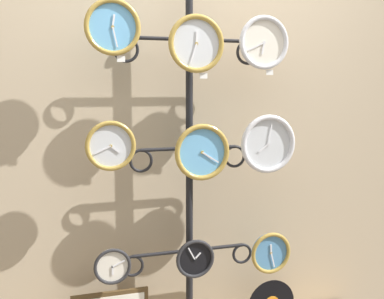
{
  "coord_description": "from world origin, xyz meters",
  "views": [
    {
      "loc": [
        -0.68,
        -1.9,
        1.45
      ],
      "look_at": [
        0.0,
        0.36,
        1.14
      ],
      "focal_mm": 42.0,
      "sensor_mm": 36.0,
      "label": 1
    }
  ],
  "objects_px": {
    "clock_top_left": "(113,27)",
    "clock_top_center": "(196,44)",
    "clock_middle_left": "(111,146)",
    "clock_top_right": "(264,43)",
    "clock_middle_right": "(268,144)",
    "display_stand": "(189,225)",
    "clock_middle_center": "(202,152)",
    "clock_bottom_right": "(271,253)",
    "clock_bottom_center": "(194,259)",
    "clock_bottom_left": "(112,266)"
  },
  "relations": [
    {
      "from": "clock_top_left",
      "to": "clock_bottom_left",
      "type": "xyz_separation_m",
      "value": [
        -0.03,
        -0.01,
        -1.2
      ]
    },
    {
      "from": "clock_top_left",
      "to": "clock_middle_left",
      "type": "distance_m",
      "value": 0.58
    },
    {
      "from": "clock_bottom_left",
      "to": "clock_middle_right",
      "type": "bearing_deg",
      "value": -1.09
    },
    {
      "from": "clock_top_center",
      "to": "clock_middle_left",
      "type": "height_order",
      "value": "clock_top_center"
    },
    {
      "from": "clock_top_center",
      "to": "clock_top_right",
      "type": "bearing_deg",
      "value": 1.17
    },
    {
      "from": "clock_middle_left",
      "to": "clock_middle_center",
      "type": "relative_size",
      "value": 0.84
    },
    {
      "from": "clock_bottom_left",
      "to": "clock_bottom_center",
      "type": "bearing_deg",
      "value": -1.71
    },
    {
      "from": "clock_middle_left",
      "to": "clock_middle_right",
      "type": "distance_m",
      "value": 0.85
    },
    {
      "from": "clock_top_center",
      "to": "clock_middle_left",
      "type": "relative_size",
      "value": 1.17
    },
    {
      "from": "clock_top_left",
      "to": "clock_top_center",
      "type": "relative_size",
      "value": 0.93
    },
    {
      "from": "clock_middle_left",
      "to": "clock_bottom_right",
      "type": "relative_size",
      "value": 1.05
    },
    {
      "from": "clock_top_left",
      "to": "clock_bottom_right",
      "type": "height_order",
      "value": "clock_top_left"
    },
    {
      "from": "display_stand",
      "to": "clock_bottom_right",
      "type": "bearing_deg",
      "value": -13.95
    },
    {
      "from": "clock_bottom_right",
      "to": "clock_top_right",
      "type": "bearing_deg",
      "value": 165.01
    },
    {
      "from": "display_stand",
      "to": "clock_bottom_right",
      "type": "xyz_separation_m",
      "value": [
        0.45,
        -0.11,
        -0.17
      ]
    },
    {
      "from": "clock_top_center",
      "to": "clock_top_right",
      "type": "distance_m",
      "value": 0.38
    },
    {
      "from": "clock_top_right",
      "to": "clock_middle_right",
      "type": "relative_size",
      "value": 0.88
    },
    {
      "from": "clock_top_right",
      "to": "clock_bottom_right",
      "type": "xyz_separation_m",
      "value": [
        0.06,
        -0.02,
        -1.16
      ]
    },
    {
      "from": "display_stand",
      "to": "clock_middle_left",
      "type": "bearing_deg",
      "value": -169.45
    },
    {
      "from": "clock_bottom_right",
      "to": "clock_bottom_left",
      "type": "bearing_deg",
      "value": 178.78
    },
    {
      "from": "clock_top_left",
      "to": "clock_middle_center",
      "type": "height_order",
      "value": "clock_top_left"
    },
    {
      "from": "clock_top_center",
      "to": "clock_middle_left",
      "type": "xyz_separation_m",
      "value": [
        -0.44,
        0.02,
        -0.51
      ]
    },
    {
      "from": "clock_top_right",
      "to": "clock_top_left",
      "type": "bearing_deg",
      "value": 179.08
    },
    {
      "from": "clock_top_right",
      "to": "clock_middle_left",
      "type": "height_order",
      "value": "clock_top_right"
    },
    {
      "from": "display_stand",
      "to": "clock_top_right",
      "type": "bearing_deg",
      "value": -13.78
    },
    {
      "from": "clock_middle_center",
      "to": "clock_middle_right",
      "type": "relative_size",
      "value": 0.93
    },
    {
      "from": "clock_top_center",
      "to": "clock_middle_right",
      "type": "xyz_separation_m",
      "value": [
        0.41,
        -0.01,
        -0.52
      ]
    },
    {
      "from": "clock_top_right",
      "to": "clock_bottom_center",
      "type": "bearing_deg",
      "value": -178.42
    },
    {
      "from": "clock_middle_right",
      "to": "clock_bottom_right",
      "type": "bearing_deg",
      "value": -4.7
    },
    {
      "from": "clock_bottom_left",
      "to": "clock_bottom_right",
      "type": "relative_size",
      "value": 0.8
    },
    {
      "from": "display_stand",
      "to": "clock_middle_right",
      "type": "height_order",
      "value": "display_stand"
    },
    {
      "from": "clock_top_center",
      "to": "clock_middle_right",
      "type": "bearing_deg",
      "value": -0.89
    },
    {
      "from": "clock_middle_right",
      "to": "clock_bottom_center",
      "type": "distance_m",
      "value": 0.74
    },
    {
      "from": "clock_top_right",
      "to": "clock_bottom_right",
      "type": "relative_size",
      "value": 1.18
    },
    {
      "from": "clock_top_right",
      "to": "clock_middle_center",
      "type": "xyz_separation_m",
      "value": [
        -0.35,
        -0.01,
        -0.57
      ]
    },
    {
      "from": "clock_bottom_center",
      "to": "clock_bottom_right",
      "type": "distance_m",
      "value": 0.45
    },
    {
      "from": "display_stand",
      "to": "clock_bottom_left",
      "type": "relative_size",
      "value": 10.48
    },
    {
      "from": "display_stand",
      "to": "clock_top_left",
      "type": "bearing_deg",
      "value": -168.74
    },
    {
      "from": "display_stand",
      "to": "clock_top_center",
      "type": "distance_m",
      "value": 0.98
    },
    {
      "from": "clock_middle_left",
      "to": "clock_middle_center",
      "type": "height_order",
      "value": "clock_middle_left"
    },
    {
      "from": "clock_top_left",
      "to": "clock_bottom_right",
      "type": "xyz_separation_m",
      "value": [
        0.86,
        -0.03,
        -1.21
      ]
    },
    {
      "from": "clock_top_left",
      "to": "clock_top_right",
      "type": "xyz_separation_m",
      "value": [
        0.79,
        -0.01,
        -0.05
      ]
    },
    {
      "from": "clock_middle_center",
      "to": "clock_bottom_left",
      "type": "distance_m",
      "value": 0.75
    },
    {
      "from": "clock_middle_center",
      "to": "clock_top_left",
      "type": "bearing_deg",
      "value": 176.86
    },
    {
      "from": "clock_top_left",
      "to": "clock_middle_right",
      "type": "distance_m",
      "value": 1.02
    },
    {
      "from": "clock_top_left",
      "to": "clock_middle_left",
      "type": "relative_size",
      "value": 1.08
    },
    {
      "from": "clock_top_center",
      "to": "clock_middle_right",
      "type": "distance_m",
      "value": 0.66
    },
    {
      "from": "clock_middle_center",
      "to": "clock_bottom_left",
      "type": "height_order",
      "value": "clock_middle_center"
    },
    {
      "from": "display_stand",
      "to": "clock_bottom_left",
      "type": "xyz_separation_m",
      "value": [
        -0.44,
        -0.09,
        -0.15
      ]
    },
    {
      "from": "clock_top_left",
      "to": "clock_middle_center",
      "type": "relative_size",
      "value": 0.91
    }
  ]
}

